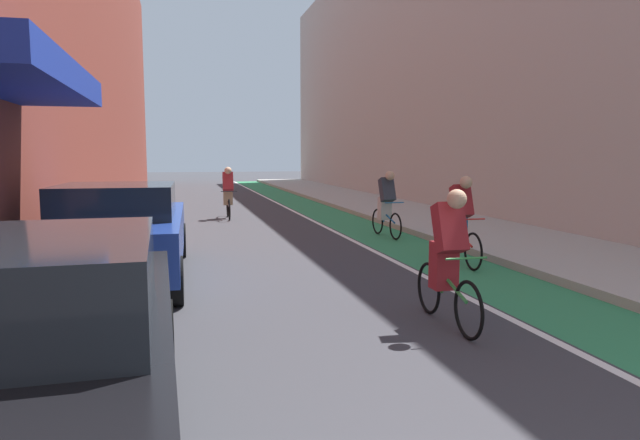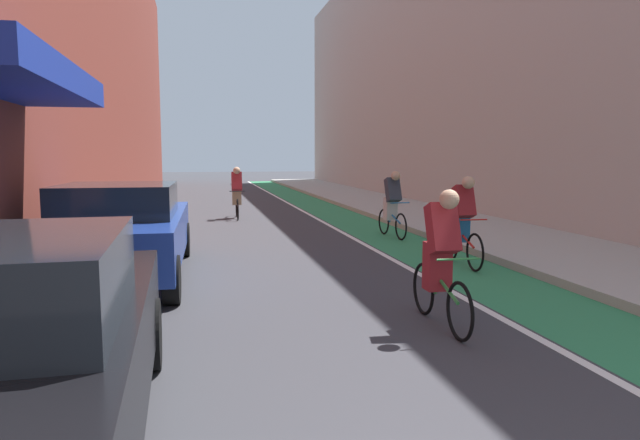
{
  "view_description": "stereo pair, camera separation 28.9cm",
  "coord_description": "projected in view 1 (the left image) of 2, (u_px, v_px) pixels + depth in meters",
  "views": [
    {
      "loc": [
        -1.77,
        -0.29,
        1.98
      ],
      "look_at": [
        0.45,
        8.77,
        0.91
      ],
      "focal_mm": 32.04,
      "sensor_mm": 36.0,
      "label": 1
    },
    {
      "loc": [
        -1.49,
        -0.35,
        1.98
      ],
      "look_at": [
        0.45,
        8.77,
        0.91
      ],
      "focal_mm": 32.04,
      "sensor_mm": 36.0,
      "label": 2
    }
  ],
  "objects": [
    {
      "name": "ground_plane",
      "position": [
        238.0,
        216.0,
        18.45
      ],
      "size": [
        97.52,
        97.52,
        0.0
      ],
      "primitive_type": "plane",
      "color": "#38383D"
    },
    {
      "name": "bike_lane_paint",
      "position": [
        313.0,
        209.0,
        21.08
      ],
      "size": [
        1.6,
        44.33,
        0.0
      ],
      "primitive_type": "cube",
      "color": "#2D8451",
      "rests_on": "ground"
    },
    {
      "name": "lane_divider_stripe",
      "position": [
        289.0,
        209.0,
        20.87
      ],
      "size": [
        0.12,
        44.33,
        0.0
      ],
      "primitive_type": "cube",
      "color": "white",
      "rests_on": "ground"
    },
    {
      "name": "sidewalk_right",
      "position": [
        377.0,
        205.0,
        21.66
      ],
      "size": [
        3.36,
        44.33,
        0.14
      ],
      "primitive_type": "cube",
      "color": "#A8A59E",
      "rests_on": "ground"
    },
    {
      "name": "building_facade_left",
      "position": [
        55.0,
        26.0,
        18.36
      ],
      "size": [
        4.15,
        44.33,
        12.19
      ],
      "color": "brown",
      "rests_on": "ground"
    },
    {
      "name": "building_facade_right",
      "position": [
        428.0,
        57.0,
        23.59
      ],
      "size": [
        2.4,
        40.33,
        12.05
      ],
      "primitive_type": "cube",
      "color": "#B2ADA3",
      "rests_on": "ground"
    },
    {
      "name": "parked_sedan_black",
      "position": [
        17.0,
        360.0,
        3.35
      ],
      "size": [
        1.95,
        4.42,
        1.53
      ],
      "color": "black",
      "rests_on": "ground"
    },
    {
      "name": "parked_sedan_blue",
      "position": [
        119.0,
        231.0,
        8.99
      ],
      "size": [
        2.07,
        4.81,
        1.53
      ],
      "color": "navy",
      "rests_on": "ground"
    },
    {
      "name": "cyclist_lead",
      "position": [
        448.0,
        257.0,
        6.58
      ],
      "size": [
        0.48,
        1.7,
        1.6
      ],
      "color": "black",
      "rests_on": "ground"
    },
    {
      "name": "cyclist_mid",
      "position": [
        460.0,
        218.0,
        10.24
      ],
      "size": [
        0.48,
        1.71,
        1.61
      ],
      "color": "black",
      "rests_on": "ground"
    },
    {
      "name": "cyclist_trailing",
      "position": [
        386.0,
        204.0,
        13.77
      ],
      "size": [
        0.48,
        1.68,
        1.6
      ],
      "color": "black",
      "rests_on": "ground"
    },
    {
      "name": "cyclist_far",
      "position": [
        228.0,
        193.0,
        17.68
      ],
      "size": [
        0.48,
        1.71,
        1.61
      ],
      "color": "black",
      "rests_on": "ground"
    }
  ]
}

